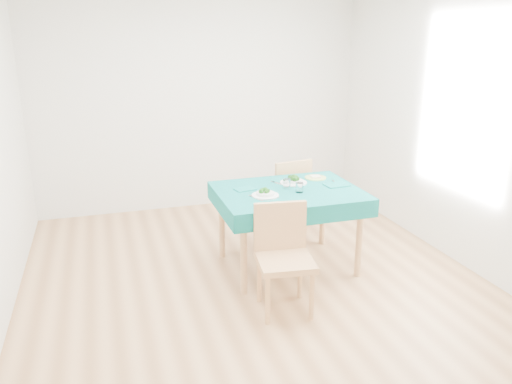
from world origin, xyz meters
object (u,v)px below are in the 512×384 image
object	(u,v)px
bowl_near	(265,192)
bowl_far	(294,179)
table	(288,229)
side_plate	(316,178)
chair_near	(285,249)
chair_far	(284,185)

from	to	relation	value
bowl_near	bowl_far	xyz separation A→B (m)	(0.38, 0.29, 0.00)
table	bowl_near	world-z (taller)	bowl_near
side_plate	bowl_near	bearing A→B (deg)	-149.48
bowl_near	side_plate	distance (m)	0.76
bowl_far	side_plate	xyz separation A→B (m)	(0.27, 0.09, -0.03)
chair_near	chair_far	distance (m)	1.68
chair_far	bowl_near	distance (m)	1.10
bowl_near	side_plate	size ratio (longest dim) A/B	1.14
chair_near	bowl_far	distance (m)	1.06
table	bowl_near	distance (m)	0.50
table	bowl_far	world-z (taller)	bowl_far
chair_near	bowl_far	size ratio (longest dim) A/B	4.15
table	chair_near	xyz separation A→B (m)	(-0.31, -0.74, 0.15)
bowl_far	chair_near	bearing A→B (deg)	-114.84
bowl_near	chair_far	bearing A→B (deg)	60.25
chair_near	bowl_far	xyz separation A→B (m)	(0.43, 0.93, 0.27)
chair_far	bowl_near	bearing A→B (deg)	51.38
chair_near	bowl_near	bearing A→B (deg)	92.76
chair_far	bowl_near	xyz separation A→B (m)	(-0.53, -0.93, 0.26)
bowl_far	table	bearing A→B (deg)	-123.33
chair_far	side_plate	distance (m)	0.61
bowl_near	bowl_far	distance (m)	0.48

